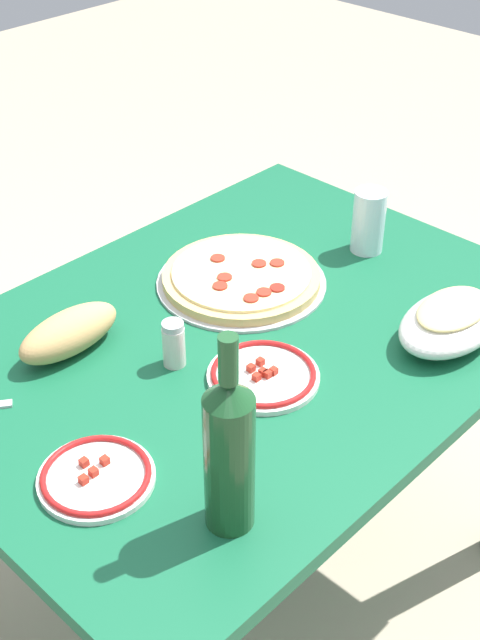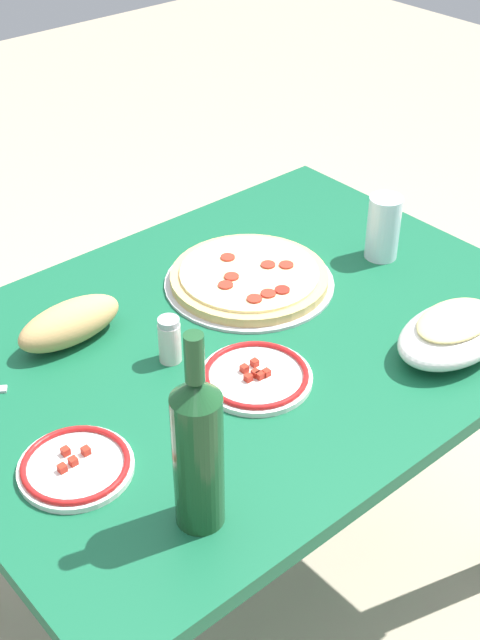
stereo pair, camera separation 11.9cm
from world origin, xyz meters
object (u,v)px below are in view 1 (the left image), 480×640
(water_glass, at_px, (369,221))
(side_plate_near, at_px, (263,375))
(baked_pasta_dish, at_px, (451,320))
(side_plate_far, at_px, (96,476))
(spice_shaker, at_px, (174,344))
(bread_loaf, at_px, (69,333))
(dining_table, at_px, (240,390))
(pepperoni_pizza, at_px, (241,278))
(wine_bottle, at_px, (229,452))

(water_glass, bearing_deg, side_plate_near, -164.01)
(baked_pasta_dish, xyz_separation_m, side_plate_far, (-0.66, 0.18, -0.03))
(side_plate_far, height_order, spice_shaker, spice_shaker)
(bread_loaf, bearing_deg, baked_pasta_dish, -43.16)
(side_plate_near, bearing_deg, dining_table, 60.76)
(water_glass, xyz_separation_m, side_plate_near, (-0.46, -0.13, -0.06))
(baked_pasta_dish, bearing_deg, side_plate_far, 164.70)
(side_plate_far, bearing_deg, dining_table, 13.74)
(side_plate_far, xyz_separation_m, spice_shaker, (0.27, 0.12, 0.03))
(baked_pasta_dish, bearing_deg, bread_loaf, 136.84)
(dining_table, relative_size, pepperoni_pizza, 3.45)
(side_plate_near, bearing_deg, side_plate_far, 176.99)
(side_plate_near, relative_size, spice_shaker, 2.22)
(side_plate_near, distance_m, bread_loaf, 0.35)
(dining_table, distance_m, baked_pasta_dish, 0.42)
(dining_table, bearing_deg, side_plate_near, -119.24)
(pepperoni_pizza, xyz_separation_m, side_plate_far, (-0.53, -0.21, -0.01))
(bread_loaf, bearing_deg, side_plate_near, -59.48)
(pepperoni_pizza, xyz_separation_m, spice_shaker, (-0.26, -0.09, 0.03))
(spice_shaker, bearing_deg, pepperoni_pizza, 19.10)
(baked_pasta_dish, distance_m, bread_loaf, 0.68)
(bread_loaf, distance_m, spice_shaker, 0.19)
(side_plate_far, bearing_deg, wine_bottle, -66.71)
(dining_table, relative_size, wine_bottle, 3.60)
(side_plate_far, bearing_deg, pepperoni_pizza, 21.80)
(side_plate_near, xyz_separation_m, side_plate_far, (-0.35, 0.02, 0.00))
(side_plate_near, bearing_deg, water_glass, 15.99)
(baked_pasta_dish, distance_m, side_plate_far, 0.69)
(dining_table, xyz_separation_m, bread_loaf, (-0.24, 0.18, 0.17))
(bread_loaf, bearing_deg, dining_table, -36.77)
(dining_table, bearing_deg, pepperoni_pizza, 42.88)
(wine_bottle, xyz_separation_m, spice_shaker, (0.19, 0.32, -0.09))
(bread_loaf, bearing_deg, water_glass, -14.66)
(baked_pasta_dish, relative_size, side_plate_far, 1.37)
(pepperoni_pizza, distance_m, side_plate_near, 0.30)
(baked_pasta_dish, bearing_deg, water_glass, 63.61)
(baked_pasta_dish, bearing_deg, side_plate_near, 152.80)
(side_plate_near, height_order, spice_shaker, spice_shaker)
(dining_table, relative_size, baked_pasta_dish, 4.84)
(dining_table, height_order, spice_shaker, spice_shaker)
(wine_bottle, height_order, water_glass, wine_bottle)
(side_plate_far, xyz_separation_m, bread_loaf, (0.17, 0.28, 0.03))
(wine_bottle, relative_size, bread_loaf, 1.60)
(dining_table, height_order, wine_bottle, wine_bottle)
(dining_table, xyz_separation_m, wine_bottle, (-0.33, -0.30, 0.27))
(baked_pasta_dish, height_order, wine_bottle, wine_bottle)
(baked_pasta_dish, distance_m, water_glass, 0.33)
(pepperoni_pizza, bearing_deg, water_glass, -19.47)
(baked_pasta_dish, xyz_separation_m, side_plate_near, (-0.32, 0.16, -0.03))
(water_glass, xyz_separation_m, bread_loaf, (-0.64, 0.17, -0.03))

